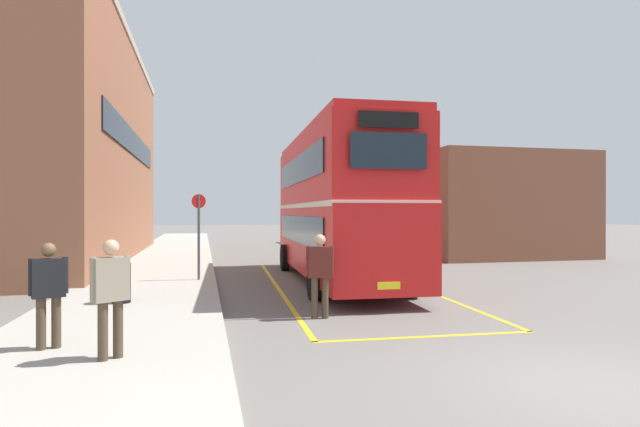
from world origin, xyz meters
TOP-DOWN VIEW (x-y plane):
  - ground_plane at (0.00, 14.40)m, footprint 135.60×135.60m
  - sidewalk_left at (-6.50, 16.80)m, footprint 4.00×57.60m
  - brick_building_left at (-11.28, 19.59)m, footprint 6.48×20.27m
  - depot_building_right at (9.53, 21.63)m, footprint 8.14×14.27m
  - double_decker_bus at (-0.68, 10.23)m, footprint 3.20×10.86m
  - single_deck_bus at (3.50, 26.66)m, footprint 2.87×9.94m
  - pedestrian_boarding at (-2.49, 4.78)m, footprint 0.59×0.26m
  - pedestrian_waiting_near at (-7.22, 2.92)m, footprint 0.52×0.37m
  - pedestrian_waiting_far at (-6.19, 2.12)m, footprint 0.53×0.45m
  - litter_bin at (-6.75, 6.88)m, footprint 0.45×0.45m
  - bus_stop_sign at (-5.02, 10.58)m, footprint 0.43×0.14m
  - bay_marking_yellow at (-0.72, 8.25)m, footprint 4.78×12.94m

SIDE VIEW (x-z plane):
  - ground_plane at x=0.00m, z-range 0.00..0.00m
  - bay_marking_yellow at x=-0.72m, z-range 0.00..0.01m
  - sidewalk_left at x=-6.50m, z-range 0.00..0.14m
  - litter_bin at x=-6.75m, z-range 0.14..1.07m
  - pedestrian_boarding at x=-2.49m, z-range 0.15..1.93m
  - pedestrian_waiting_near at x=-7.22m, z-range 0.26..1.90m
  - pedestrian_waiting_far at x=-6.19m, z-range 0.28..2.00m
  - single_deck_bus at x=3.50m, z-range 0.13..3.15m
  - bus_stop_sign at x=-5.02m, z-range 0.41..3.08m
  - double_decker_bus at x=-0.68m, z-range 0.14..4.89m
  - depot_building_right at x=9.53m, z-range 0.00..5.16m
  - brick_building_left at x=-11.28m, z-range 0.00..10.34m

